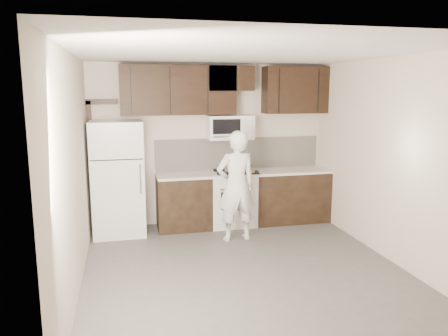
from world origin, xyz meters
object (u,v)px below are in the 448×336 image
object	(u,v)px
microwave	(230,127)
refrigerator	(118,178)
person	(236,186)
stove	(231,198)

from	to	relation	value
microwave	refrigerator	world-z (taller)	microwave
microwave	person	xyz separation A→B (m)	(-0.12, -0.87, -0.81)
microwave	stove	bearing A→B (deg)	-89.90
person	refrigerator	bearing A→B (deg)	-28.79
stove	refrigerator	bearing A→B (deg)	-178.49
stove	refrigerator	world-z (taller)	refrigerator
refrigerator	stove	bearing A→B (deg)	1.51
stove	refrigerator	size ratio (longest dim) A/B	0.52
stove	microwave	size ratio (longest dim) A/B	1.24
person	stove	bearing A→B (deg)	-105.42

